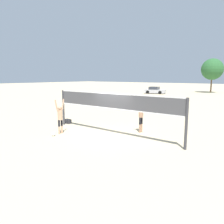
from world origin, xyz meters
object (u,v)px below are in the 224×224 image
Objects in this scene: parked_car_near at (155,91)px; player_blocker at (141,113)px; volleyball_net at (112,105)px; player_spiker at (60,116)px; volleyball at (53,134)px; gear_bag at (68,121)px; tree_left_cluster at (212,69)px.

player_blocker is at bearing -74.91° from parked_car_near.
volleyball_net reaches higher than player_spiker.
player_spiker is (-2.54, -1.75, -0.65)m from volleyball_net.
player_blocker reaches higher than parked_car_near.
volleyball is 3.42m from gear_bag.
parked_car_near is 0.61× the size of tree_left_cluster.
volleyball is (0.10, -0.61, -0.97)m from player_spiker.
volleyball_net reaches higher than volleyball.
parked_car_near is at bearing -130.91° from tree_left_cluster.
parked_car_near is at bearing 107.44° from volleyball.
player_spiker is 3.03m from gear_bag.
volleyball_net reaches higher than parked_car_near.
gear_bag is at bearing -78.93° from player_blocker.
volleyball is at bearing -87.33° from tree_left_cluster.
volleyball is (-2.44, -2.36, -1.63)m from volleyball_net.
player_spiker is 9.33× the size of volleyball.
gear_bag reaches higher than volleyball.
player_spiker is at bearing -83.01° from parked_car_near.
gear_bag is (-5.52, -1.08, -1.07)m from player_blocker.
volleyball is at bearing -83.16° from parked_car_near.
player_spiker reaches higher than parked_car_near.
parked_car_near is 13.15m from tree_left_cluster.
volleyball is at bearing -42.35° from player_blocker.
parked_car_near reaches higher than volleyball.
gear_bag is at bearing -90.11° from tree_left_cluster.
volleyball_net is 40.05× the size of volleyball.
player_blocker reaches higher than player_spiker.
volleyball_net is 4.29× the size of player_spiker.
volleyball_net reaches higher than player_blocker.
player_blocker is 0.33× the size of tree_left_cluster.
volleyball_net reaches higher than gear_bag.
parked_car_near reaches higher than gear_bag.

